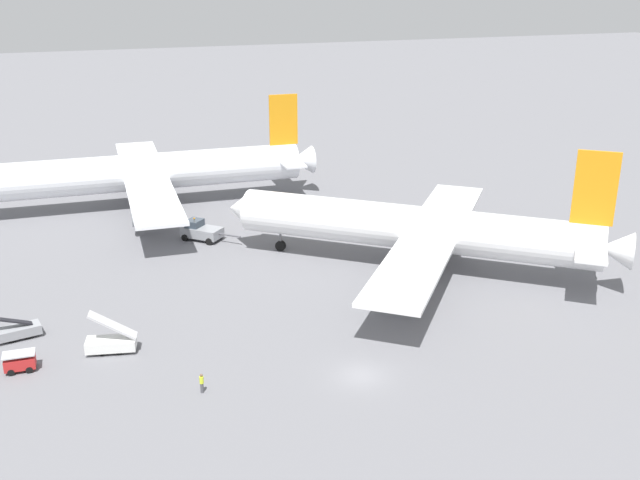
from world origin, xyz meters
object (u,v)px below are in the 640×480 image
object	(u,v)px
gse_belt_loader_portside	(18,330)
pushback_tug	(201,231)
ground_crew_ramp_agent_by_cones	(202,383)
gse_baggage_cart_trailing	(20,362)
airliner_at_gate_left	(131,174)
gse_stair_truck_yellow	(111,342)
airliner_being_pushed	(418,229)

from	to	relation	value
gse_belt_loader_portside	pushback_tug	bearing A→B (deg)	44.24
gse_belt_loader_portside	ground_crew_ramp_agent_by_cones	distance (m)	21.37
gse_baggage_cart_trailing	ground_crew_ramp_agent_by_cones	size ratio (longest dim) A/B	1.59
airliner_at_gate_left	gse_stair_truck_yellow	world-z (taller)	airliner_at_gate_left
gse_stair_truck_yellow	pushback_tug	bearing A→B (deg)	63.09
airliner_at_gate_left	gse_baggage_cart_trailing	xyz separation A→B (m)	(-15.00, -45.47, -4.27)
gse_belt_loader_portside	gse_stair_truck_yellow	size ratio (longest dim) A/B	1.04
gse_baggage_cart_trailing	airliner_at_gate_left	bearing A→B (deg)	71.74
pushback_tug	airliner_being_pushed	bearing A→B (deg)	-39.86
airliner_being_pushed	airliner_at_gate_left	bearing A→B (deg)	128.64
ground_crew_ramp_agent_by_cones	gse_belt_loader_portside	bearing A→B (deg)	133.15
gse_belt_loader_portside	ground_crew_ramp_agent_by_cones	bearing A→B (deg)	-46.85
gse_baggage_cart_trailing	gse_belt_loader_portside	bearing A→B (deg)	92.58
gse_stair_truck_yellow	gse_baggage_cart_trailing	size ratio (longest dim) A/B	1.75
airliner_at_gate_left	gse_baggage_cart_trailing	bearing A→B (deg)	-108.26
gse_belt_loader_portside	airliner_at_gate_left	bearing A→B (deg)	68.54
gse_belt_loader_portside	gse_baggage_cart_trailing	bearing A→B (deg)	-87.42
airliner_being_pushed	pushback_tug	distance (m)	28.91
gse_baggage_cart_trailing	ground_crew_ramp_agent_by_cones	xyz separation A→B (m)	(14.32, -9.03, 0.06)
airliner_at_gate_left	ground_crew_ramp_agent_by_cones	distance (m)	54.67
pushback_tug	gse_baggage_cart_trailing	xyz separation A→B (m)	(-21.68, -27.96, -0.36)
airliner_being_pushed	ground_crew_ramp_agent_by_cones	bearing A→B (deg)	-147.65
gse_belt_loader_portside	gse_stair_truck_yellow	distance (m)	10.02
airliner_at_gate_left	gse_baggage_cart_trailing	size ratio (longest dim) A/B	20.34
pushback_tug	ground_crew_ramp_agent_by_cones	xyz separation A→B (m)	(-7.36, -36.99, -0.30)
airliner_being_pushed	gse_baggage_cart_trailing	world-z (taller)	airliner_being_pushed
gse_belt_loader_portside	ground_crew_ramp_agent_by_cones	size ratio (longest dim) A/B	2.88
airliner_at_gate_left	ground_crew_ramp_agent_by_cones	size ratio (longest dim) A/B	32.27
pushback_tug	ground_crew_ramp_agent_by_cones	size ratio (longest dim) A/B	3.98
gse_belt_loader_portside	gse_baggage_cart_trailing	distance (m)	6.56
pushback_tug	gse_baggage_cart_trailing	world-z (taller)	pushback_tug
ground_crew_ramp_agent_by_cones	airliner_being_pushed	bearing A→B (deg)	32.35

